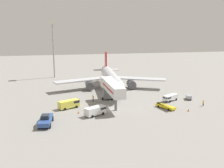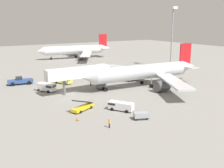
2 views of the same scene
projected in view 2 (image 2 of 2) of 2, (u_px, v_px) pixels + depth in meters
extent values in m
plane|color=gray|center=(67.00, 94.00, 67.91)|extent=(300.00, 300.00, 0.00)
cylinder|color=silver|center=(142.00, 72.00, 74.20)|extent=(6.19, 29.41, 4.14)
cone|color=silver|center=(88.00, 77.00, 66.78)|extent=(4.29, 3.73, 4.06)
cone|color=silver|center=(188.00, 66.00, 81.99)|extent=(4.31, 5.64, 3.94)
cube|color=red|center=(185.00, 54.00, 80.49)|extent=(0.66, 4.24, 6.63)
cube|color=silver|center=(189.00, 67.00, 79.02)|extent=(5.18, 3.42, 0.24)
cube|color=silver|center=(178.00, 65.00, 83.29)|extent=(5.18, 3.42, 0.24)
cube|color=silver|center=(174.00, 81.00, 66.66)|extent=(18.37, 11.86, 0.44)
cube|color=silver|center=(130.00, 69.00, 84.61)|extent=(18.79, 9.69, 0.44)
cylinder|color=#4C4C51|center=(162.00, 86.00, 69.23)|extent=(3.09, 3.88, 2.84)
cylinder|color=#4C4C51|center=(132.00, 76.00, 81.80)|extent=(3.09, 3.88, 2.84)
cylinder|color=gray|center=(106.00, 85.00, 69.61)|extent=(0.28, 0.28, 2.51)
cylinder|color=black|center=(106.00, 89.00, 69.90)|extent=(0.43, 1.12, 1.10)
cylinder|color=gray|center=(152.00, 81.00, 73.53)|extent=(0.28, 0.28, 2.51)
cylinder|color=black|center=(151.00, 86.00, 73.82)|extent=(0.43, 1.12, 1.10)
cylinder|color=gray|center=(142.00, 78.00, 77.63)|extent=(0.28, 0.28, 2.51)
cylinder|color=black|center=(142.00, 82.00, 77.92)|extent=(0.43, 1.12, 1.10)
cube|color=silver|center=(75.00, 73.00, 67.18)|extent=(3.20, 15.31, 2.70)
cube|color=red|center=(72.00, 72.00, 68.43)|extent=(0.21, 12.83, 0.44)
cube|color=silver|center=(103.00, 70.00, 71.51)|extent=(3.49, 2.85, 2.84)
cube|color=#232833|center=(107.00, 68.00, 72.13)|extent=(3.30, 0.28, 0.90)
cube|color=slate|center=(101.00, 81.00, 71.92)|extent=(2.57, 1.83, 3.61)
cylinder|color=black|center=(98.00, 87.00, 73.51)|extent=(0.31, 0.80, 0.80)
cylinder|color=black|center=(103.00, 89.00, 71.17)|extent=(0.31, 0.80, 0.80)
cylinder|color=slate|center=(64.00, 87.00, 66.36)|extent=(0.70, 0.70, 4.01)
cube|color=#2D4C8E|center=(20.00, 81.00, 77.56)|extent=(3.26, 7.36, 0.94)
cube|color=#232833|center=(19.00, 78.00, 77.20)|extent=(1.92, 1.99, 0.90)
cylinder|color=black|center=(13.00, 84.00, 75.68)|extent=(0.52, 1.14, 1.10)
cylinder|color=black|center=(12.00, 83.00, 77.73)|extent=(0.52, 1.14, 1.10)
cylinder|color=black|center=(29.00, 83.00, 77.60)|extent=(0.52, 1.14, 1.10)
cylinder|color=black|center=(28.00, 81.00, 79.65)|extent=(0.52, 1.14, 1.10)
cube|color=yellow|center=(83.00, 108.00, 55.06)|extent=(4.04, 6.00, 0.55)
cube|color=black|center=(83.00, 102.00, 54.75)|extent=(3.37, 5.71, 2.05)
cylinder|color=black|center=(81.00, 112.00, 53.27)|extent=(0.46, 0.64, 0.60)
cylinder|color=black|center=(75.00, 110.00, 54.10)|extent=(0.46, 0.64, 0.60)
cylinder|color=black|center=(91.00, 107.00, 56.15)|extent=(0.46, 0.64, 0.60)
cylinder|color=black|center=(85.00, 106.00, 56.98)|extent=(0.46, 0.64, 0.60)
cube|color=#E5DB4C|center=(63.00, 80.00, 78.60)|extent=(5.89, 4.31, 1.88)
cube|color=#1E232D|center=(68.00, 79.00, 77.54)|extent=(2.52, 2.64, 0.60)
cylinder|color=black|center=(70.00, 83.00, 78.74)|extent=(0.77, 0.63, 0.68)
cylinder|color=black|center=(66.00, 84.00, 77.12)|extent=(0.77, 0.63, 0.68)
cylinder|color=black|center=(61.00, 81.00, 80.50)|extent=(0.77, 0.63, 0.68)
cylinder|color=black|center=(57.00, 82.00, 78.88)|extent=(0.77, 0.63, 0.68)
cube|color=white|center=(121.00, 106.00, 54.75)|extent=(5.49, 4.39, 1.53)
cube|color=#1E232D|center=(113.00, 103.00, 55.44)|extent=(2.44, 2.49, 0.49)
cylinder|color=black|center=(112.00, 109.00, 54.84)|extent=(0.75, 0.64, 0.68)
cylinder|color=black|center=(116.00, 107.00, 56.39)|extent=(0.75, 0.64, 0.68)
cylinder|color=black|center=(127.00, 111.00, 53.43)|extent=(0.75, 0.64, 0.68)
cylinder|color=black|center=(130.00, 109.00, 54.98)|extent=(0.75, 0.64, 0.68)
cube|color=white|center=(46.00, 87.00, 69.94)|extent=(5.68, 4.51, 1.86)
cube|color=#1E232D|center=(51.00, 86.00, 69.02)|extent=(2.55, 2.70, 0.59)
cylinder|color=black|center=(53.00, 90.00, 70.25)|extent=(0.78, 0.67, 0.68)
cylinder|color=black|center=(48.00, 92.00, 68.52)|extent=(0.78, 0.67, 0.68)
cylinder|color=black|center=(44.00, 88.00, 71.76)|extent=(0.78, 0.67, 0.68)
cylinder|color=black|center=(39.00, 90.00, 70.03)|extent=(0.78, 0.67, 0.68)
cube|color=#38383D|center=(141.00, 118.00, 50.09)|extent=(2.30, 3.08, 0.22)
cube|color=#999EA5|center=(141.00, 115.00, 49.96)|extent=(2.30, 3.08, 0.92)
cylinder|color=black|center=(145.00, 117.00, 50.92)|extent=(0.24, 0.38, 0.36)
cylinder|color=black|center=(147.00, 119.00, 49.68)|extent=(0.24, 0.38, 0.36)
cylinder|color=black|center=(135.00, 117.00, 50.56)|extent=(0.24, 0.38, 0.36)
cylinder|color=black|center=(137.00, 120.00, 49.32)|extent=(0.24, 0.38, 0.36)
cylinder|color=#1E2333|center=(91.00, 85.00, 75.54)|extent=(0.36, 0.36, 0.90)
cylinder|color=orange|center=(91.00, 82.00, 75.36)|extent=(0.48, 0.48, 0.71)
sphere|color=tan|center=(91.00, 80.00, 75.24)|extent=(0.24, 0.24, 0.24)
cylinder|color=#1E2333|center=(109.00, 126.00, 45.96)|extent=(0.31, 0.31, 0.85)
cylinder|color=orange|center=(109.00, 121.00, 45.79)|extent=(0.41, 0.41, 0.67)
sphere|color=tan|center=(109.00, 119.00, 45.68)|extent=(0.23, 0.23, 0.23)
cube|color=black|center=(51.00, 87.00, 74.70)|extent=(0.41, 0.41, 0.03)
cone|color=orange|center=(50.00, 86.00, 74.62)|extent=(0.35, 0.35, 0.61)
cube|color=black|center=(77.00, 120.00, 49.44)|extent=(0.47, 0.47, 0.03)
cone|color=orange|center=(77.00, 119.00, 49.35)|extent=(0.40, 0.40, 0.69)
cylinder|color=silver|center=(74.00, 50.00, 131.51)|extent=(8.11, 29.44, 4.18)
cone|color=silver|center=(40.00, 51.00, 125.05)|extent=(4.53, 3.98, 4.09)
cone|color=silver|center=(105.00, 48.00, 138.28)|extent=(4.66, 5.86, 3.97)
cube|color=red|center=(103.00, 41.00, 136.86)|extent=(0.93, 4.23, 6.68)
cube|color=silver|center=(104.00, 48.00, 135.33)|extent=(5.38, 3.72, 0.24)
cube|color=silver|center=(100.00, 47.00, 139.78)|extent=(5.38, 3.72, 0.24)
cube|color=silver|center=(86.00, 54.00, 122.93)|extent=(19.42, 13.59, 0.44)
cube|color=silver|center=(73.00, 49.00, 142.89)|extent=(20.39, 8.98, 0.44)
cylinder|color=#4C4C51|center=(82.00, 57.00, 125.85)|extent=(3.36, 4.09, 2.87)
cylinder|color=#4C4C51|center=(73.00, 53.00, 139.78)|extent=(3.36, 4.09, 2.87)
cylinder|color=gray|center=(51.00, 56.00, 127.59)|extent=(0.28, 0.28, 2.52)
cylinder|color=black|center=(51.00, 59.00, 127.88)|extent=(0.50, 1.14, 1.10)
cylinder|color=gray|center=(78.00, 55.00, 130.66)|extent=(0.28, 0.28, 2.52)
cylinder|color=black|center=(79.00, 58.00, 130.95)|extent=(0.50, 1.14, 1.10)
cylinder|color=gray|center=(76.00, 54.00, 134.92)|extent=(0.28, 0.28, 2.52)
cylinder|color=black|center=(76.00, 57.00, 135.21)|extent=(0.50, 1.14, 1.10)
cylinder|color=#93969B|center=(172.00, 39.00, 103.47)|extent=(0.56, 0.56, 22.87)
cube|color=silver|center=(173.00, 8.00, 100.70)|extent=(2.40, 2.40, 1.00)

